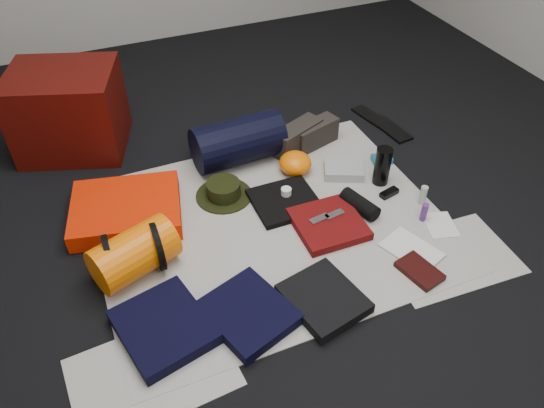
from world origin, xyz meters
name	(u,v)px	position (x,y,z in m)	size (l,w,h in m)	color
floor	(271,227)	(0.00, 0.00, -0.01)	(4.50, 4.50, 0.02)	black
newspaper_mat	(271,225)	(0.00, 0.00, 0.00)	(1.60, 1.30, 0.01)	beige
newspaper_sheet_front_left	(152,372)	(-0.70, -0.55, 0.00)	(0.58, 0.40, 0.00)	beige
newspaper_sheet_front_right	(448,257)	(0.65, -0.50, 0.00)	(0.58, 0.40, 0.00)	beige
red_cabinet	(68,111)	(-0.75, 1.03, 0.23)	(0.55, 0.45, 0.45)	#480905
sleeping_pad	(126,210)	(-0.61, 0.32, 0.05)	(0.51, 0.41, 0.09)	#F02502
stuff_sack	(134,253)	(-0.64, -0.04, 0.11)	(0.21, 0.21, 0.35)	#F46804
sack_strap_left	(110,260)	(-0.74, -0.04, 0.11)	(0.22, 0.22, 0.03)	black
sack_strap_right	(157,246)	(-0.54, -0.04, 0.11)	(0.22, 0.22, 0.03)	black
navy_duffel	(238,141)	(0.04, 0.54, 0.13)	(0.25, 0.25, 0.48)	black
boonie_brim	(224,195)	(-0.14, 0.28, 0.01)	(0.28, 0.28, 0.01)	black
boonie_crown	(223,189)	(-0.14, 0.28, 0.05)	(0.17, 0.17, 0.07)	black
hiking_boot_left	(297,138)	(0.38, 0.51, 0.08)	(0.30, 0.11, 0.15)	#2C2722
hiking_boot_right	(314,134)	(0.48, 0.51, 0.08)	(0.28, 0.10, 0.14)	#2C2722
flip_flop_left	(370,116)	(0.93, 0.65, 0.01)	(0.09, 0.25, 0.01)	black
flip_flop_right	(391,129)	(0.97, 0.47, 0.01)	(0.10, 0.28, 0.02)	black
trousers_navy_a	(164,327)	(-0.61, -0.40, 0.03)	(0.32, 0.36, 0.06)	black
trousers_navy_b	(248,313)	(-0.29, -0.46, 0.03)	(0.29, 0.34, 0.05)	black
trousers_charcoal	(324,299)	(0.02, -0.51, 0.03)	(0.27, 0.31, 0.05)	black
black_tshirt	(285,201)	(0.12, 0.11, 0.02)	(0.31, 0.29, 0.03)	black
red_shirt	(328,224)	(0.24, -0.12, 0.03)	(0.31, 0.31, 0.04)	#5B0A09
orange_stuff_sack	(295,163)	(0.28, 0.33, 0.06)	(0.17, 0.17, 0.11)	#F46804
first_aid_pouch	(344,170)	(0.51, 0.21, 0.03)	(0.20, 0.15, 0.05)	#949D95
water_bottle	(382,166)	(0.65, 0.07, 0.11)	(0.08, 0.08, 0.21)	black
speaker	(360,204)	(0.44, -0.08, 0.05)	(0.08, 0.08, 0.20)	black
compact_camera	(349,167)	(0.55, 0.23, 0.03)	(0.11, 0.06, 0.04)	#B4B4B9
cyan_case	(382,159)	(0.75, 0.22, 0.02)	(0.11, 0.07, 0.03)	#0D5F86
toiletry_purple	(424,212)	(0.68, -0.25, 0.05)	(0.03, 0.03, 0.09)	#59267B
toiletry_clear	(423,195)	(0.75, -0.15, 0.06)	(0.03, 0.03, 0.10)	#A0A5A1
paperback_book	(420,271)	(0.47, -0.53, 0.02)	(0.12, 0.19, 0.03)	black
map_booklet	(411,250)	(0.52, -0.41, 0.01)	(0.17, 0.25, 0.01)	silver
map_printout	(440,225)	(0.74, -0.32, 0.01)	(0.13, 0.17, 0.01)	silver
sunglasses	(389,193)	(0.64, -0.03, 0.02)	(0.10, 0.04, 0.03)	black
key_cluster	(143,360)	(-0.72, -0.49, 0.01)	(0.06, 0.06, 0.01)	#B4B4B9
tape_roll	(286,192)	(0.14, 0.14, 0.05)	(0.05, 0.05, 0.04)	silver
energy_bar_a	(319,219)	(0.20, -0.10, 0.05)	(0.10, 0.04, 0.01)	#B4B4B9
energy_bar_b	(334,215)	(0.28, -0.10, 0.05)	(0.10, 0.04, 0.01)	#B4B4B9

